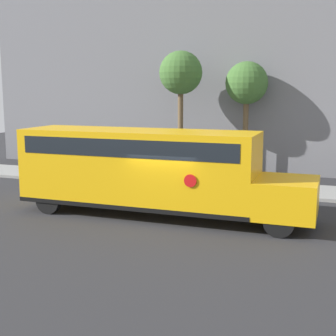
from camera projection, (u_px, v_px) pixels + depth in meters
ground_plane at (168, 221)px, 17.08m from camera, size 60.00×60.00×0.00m
sidewalk_strip at (213, 185)px, 23.10m from camera, size 44.00×3.00×0.15m
building_backdrop at (241, 74)px, 28.21m from camera, size 32.00×4.00×11.41m
school_bus at (148, 168)px, 17.58m from camera, size 11.06×2.57×3.24m
tree_near_sidewalk at (181, 75)px, 25.23m from camera, size 2.34×2.34×6.83m
tree_far_sidewalk at (247, 85)px, 25.23m from camera, size 2.30×2.30×6.27m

